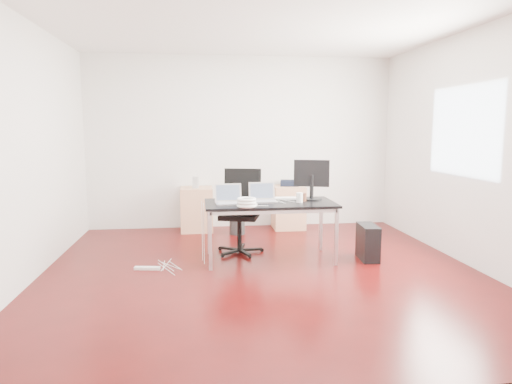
{
  "coord_description": "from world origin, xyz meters",
  "views": [
    {
      "loc": [
        -0.69,
        -5.03,
        1.64
      ],
      "look_at": [
        0.0,
        0.55,
        0.85
      ],
      "focal_mm": 32.0,
      "sensor_mm": 36.0,
      "label": 1
    }
  ],
  "objects": [
    {
      "name": "desk",
      "position": [
        0.17,
        0.48,
        0.68
      ],
      "size": [
        1.6,
        0.8,
        0.73
      ],
      "color": "black",
      "rests_on": "ground"
    },
    {
      "name": "wastebasket",
      "position": [
        -0.13,
        1.91,
        0.14
      ],
      "size": [
        0.32,
        0.32,
        0.28
      ],
      "primitive_type": "cylinder",
      "rotation": [
        0.0,
        0.0,
        0.41
      ],
      "color": "black",
      "rests_on": "ground"
    },
    {
      "name": "cable_coil",
      "position": [
        -0.16,
        0.17,
        0.78
      ],
      "size": [
        0.24,
        0.24,
        0.11
      ],
      "rotation": [
        0.0,
        0.0,
        -0.34
      ],
      "color": "white",
      "rests_on": "desk"
    },
    {
      "name": "filing_cabinet_left",
      "position": [
        -0.75,
        2.23,
        0.35
      ],
      "size": [
        0.5,
        0.5,
        0.7
      ],
      "primitive_type": "cube",
      "color": "tan",
      "rests_on": "ground"
    },
    {
      "name": "filing_cabinet_right",
      "position": [
        0.74,
        2.23,
        0.35
      ],
      "size": [
        0.5,
        0.5,
        0.7
      ],
      "primitive_type": "cube",
      "color": "tan",
      "rests_on": "ground"
    },
    {
      "name": "power_strip",
      "position": [
        -1.32,
        0.23,
        0.02
      ],
      "size": [
        0.31,
        0.11,
        0.04
      ],
      "primitive_type": "cube",
      "rotation": [
        0.0,
        0.0,
        -0.17
      ],
      "color": "white",
      "rests_on": "ground"
    },
    {
      "name": "speaker",
      "position": [
        -0.76,
        2.17,
        0.79
      ],
      "size": [
        0.1,
        0.09,
        0.18
      ],
      "primitive_type": "cube",
      "rotation": [
        0.0,
        0.0,
        -0.15
      ],
      "color": "#9E9E9E",
      "rests_on": "filing_cabinet_left"
    },
    {
      "name": "laptop_left",
      "position": [
        -0.34,
        0.44,
        0.79
      ],
      "size": [
        0.35,
        0.28,
        0.23
      ],
      "rotation": [
        0.0,
        0.0,
        0.09
      ],
      "color": "silver",
      "rests_on": "desk"
    },
    {
      "name": "power_adapter",
      "position": [
        -0.07,
        0.23,
        0.74
      ],
      "size": [
        0.09,
        0.09,
        0.03
      ],
      "primitive_type": "cube",
      "rotation": [
        0.0,
        0.0,
        0.39
      ],
      "color": "white",
      "rests_on": "desk"
    },
    {
      "name": "cup_brown",
      "position": [
        0.59,
        0.51,
        0.78
      ],
      "size": [
        0.09,
        0.09,
        0.1
      ],
      "primitive_type": "cylinder",
      "rotation": [
        0.0,
        0.0,
        -0.23
      ],
      "color": "#4E291B",
      "rests_on": "desk"
    },
    {
      "name": "laptop_right",
      "position": [
        0.09,
        0.55,
        0.79
      ],
      "size": [
        0.34,
        0.26,
        0.23
      ],
      "rotation": [
        0.0,
        0.0,
        0.02
      ],
      "color": "silver",
      "rests_on": "desk"
    },
    {
      "name": "navy_garment",
      "position": [
        0.77,
        2.27,
        0.74
      ],
      "size": [
        0.34,
        0.3,
        0.09
      ],
      "primitive_type": "cube",
      "rotation": [
        0.0,
        0.0,
        -0.2
      ],
      "color": "black",
      "rests_on": "filing_cabinet_right"
    },
    {
      "name": "office_chair",
      "position": [
        -0.16,
        0.91,
        0.61
      ],
      "size": [
        0.58,
        0.6,
        1.08
      ],
      "rotation": [
        0.0,
        0.0,
        -0.27
      ],
      "color": "black",
      "rests_on": "ground"
    },
    {
      "name": "room_shell",
      "position": [
        0.04,
        0.0,
        1.4
      ],
      "size": [
        5.0,
        5.0,
        5.0
      ],
      "color": "#370606",
      "rests_on": "ground"
    },
    {
      "name": "cup_white",
      "position": [
        0.52,
        0.41,
        0.79
      ],
      "size": [
        0.1,
        0.1,
        0.12
      ],
      "primitive_type": "cylinder",
      "rotation": [
        0.0,
        0.0,
        0.29
      ],
      "color": "white",
      "rests_on": "desk"
    },
    {
      "name": "monitor",
      "position": [
        0.72,
        0.61,
        1.01
      ],
      "size": [
        0.44,
        0.26,
        0.51
      ],
      "rotation": [
        0.0,
        0.0,
        -0.32
      ],
      "color": "black",
      "rests_on": "desk"
    },
    {
      "name": "pc_tower",
      "position": [
        1.39,
        0.33,
        0.22
      ],
      "size": [
        0.24,
        0.47,
        0.44
      ],
      "primitive_type": "cube",
      "rotation": [
        0.0,
        0.0,
        -0.09
      ],
      "color": "black",
      "rests_on": "ground"
    },
    {
      "name": "keyboard",
      "position": [
        0.33,
        0.71,
        0.74
      ],
      "size": [
        0.45,
        0.16,
        0.02
      ],
      "primitive_type": "cube",
      "rotation": [
        0.0,
        0.0,
        -0.04
      ],
      "color": "white",
      "rests_on": "desk"
    }
  ]
}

